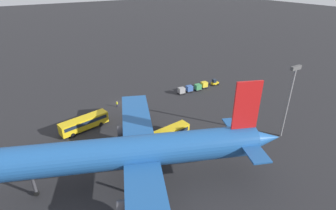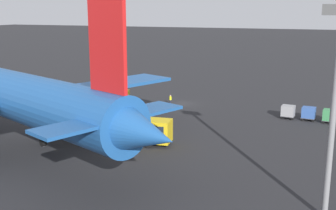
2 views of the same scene
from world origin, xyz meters
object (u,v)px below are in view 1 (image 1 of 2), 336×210
Objects in this scene: shuttle_bus_far at (165,136)px; cargo_cart_blue at (189,88)px; shuttle_bus_near at (84,122)px; cargo_cart_yellow at (204,85)px; baggage_tug at (215,82)px; airplane at (131,152)px; worker_person at (117,104)px; cargo_cart_green at (198,87)px; cargo_cart_grey at (181,90)px.

cargo_cart_blue is at bearing -143.24° from shuttle_bus_far.
cargo_cart_yellow is (-40.38, -4.68, -0.70)m from shuttle_bus_near.
shuttle_bus_near is 45.18m from baggage_tug.
shuttle_bus_near is 4.84× the size of baggage_tug.
cargo_cart_yellow is at bearing -121.96° from airplane.
cargo_cart_yellow reaches higher than worker_person.
cargo_cart_blue is (3.00, -0.49, 0.00)m from cargo_cart_green.
shuttle_bus_near is 20.12m from shuttle_bus_far.
shuttle_bus_far is 22.23m from worker_person.
cargo_cart_grey is at bearing 2.96° from baggage_tug.
cargo_cart_green is (-35.38, -27.00, -5.72)m from airplane.
baggage_tug reaches higher than cargo_cart_yellow.
baggage_tug reaches higher than worker_person.
shuttle_bus_far is 26.81m from cargo_cart_grey.
airplane is 44.87m from cargo_cart_green.
shuttle_bus_far is at bearing 120.84° from shuttle_bus_near.
cargo_cart_blue is (-34.37, -4.65, -0.70)m from shuttle_bus_near.
shuttle_bus_far reaches higher than cargo_cart_blue.
airplane is at bearing 43.09° from cargo_cart_grey.
shuttle_bus_near reaches higher than baggage_tug.
worker_person is 29.39m from cargo_cart_yellow.
airplane is 14.55m from shuttle_bus_far.
shuttle_bus_far is 5.84× the size of cargo_cart_blue.
baggage_tug is 7.58m from cargo_cart_green.
cargo_cart_yellow is 1.00× the size of cargo_cart_blue.
shuttle_bus_near reaches higher than cargo_cart_blue.
cargo_cart_grey is (-31.36, -4.65, -0.70)m from shuttle_bus_near.
airplane is at bearing 35.23° from baggage_tug.
shuttle_bus_far reaches higher than cargo_cart_green.
airplane is at bearing 35.63° from cargo_cart_yellow.
shuttle_bus_near is at bearing 8.54° from baggage_tug.
cargo_cart_blue is (-23.29, 2.33, 0.32)m from worker_person.
baggage_tug is at bearing 175.61° from shuttle_bus_near.
airplane is at bearing 37.34° from cargo_cart_green.
baggage_tug is 13.56m from cargo_cart_grey.
airplane is 24.25× the size of cargo_cart_grey.
shuttle_bus_near is (1.99, -22.83, -5.02)m from airplane.
shuttle_bus_near is 5.55× the size of cargo_cart_grey.
airplane is 31.75m from worker_person.
cargo_cart_grey is (9.01, 0.04, 0.00)m from cargo_cart_yellow.
baggage_tug is (-44.92, -4.75, -0.95)m from shuttle_bus_near.
baggage_tug is at bearing -179.54° from cargo_cart_grey.
cargo_cart_grey is (-20.29, 2.33, 0.32)m from worker_person.
cargo_cart_green is at bearing -147.72° from shuttle_bus_far.
shuttle_bus_near is at bearing 8.43° from cargo_cart_grey.
cargo_cart_blue and cargo_cart_grey have the same top height.
cargo_cart_grey is (-29.37, -27.48, -5.72)m from airplane.
worker_person is (-11.08, -6.98, -1.02)m from shuttle_bus_near.
cargo_cart_blue is 1.00× the size of cargo_cart_grey.
cargo_cart_yellow is (4.55, 0.07, 0.25)m from baggage_tug.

